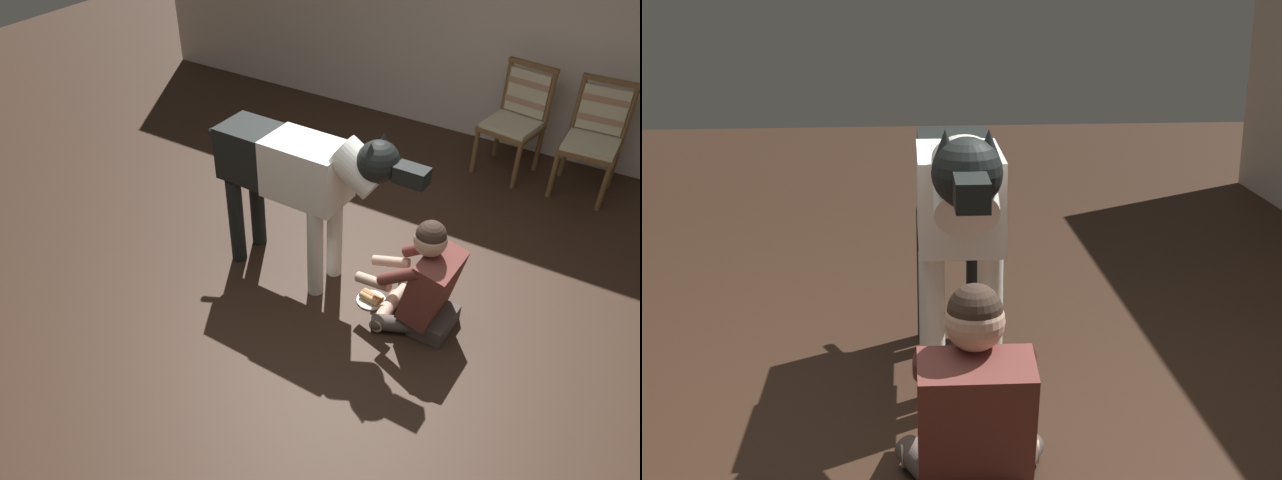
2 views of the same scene
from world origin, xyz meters
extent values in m
plane|color=#342116|center=(0.00, 0.00, 0.00)|extent=(14.78, 14.78, 0.00)
cube|color=beige|center=(0.00, 3.12, 1.30)|extent=(8.54, 0.10, 2.60)
cylinder|color=brown|center=(0.37, 2.30, 0.21)|extent=(0.04, 0.04, 0.42)
cylinder|color=brown|center=(-0.04, 2.37, 0.21)|extent=(0.04, 0.04, 0.42)
cylinder|color=brown|center=(0.44, 2.71, 0.21)|extent=(0.04, 0.04, 0.42)
cylinder|color=brown|center=(0.03, 2.78, 0.21)|extent=(0.04, 0.04, 0.42)
cube|color=brown|center=(0.20, 2.54, 0.44)|extent=(0.53, 0.53, 0.04)
cube|color=beige|center=(0.20, 2.54, 0.48)|extent=(0.49, 0.49, 0.04)
cylinder|color=brown|center=(0.44, 2.71, 0.72)|extent=(0.04, 0.04, 0.52)
cylinder|color=brown|center=(0.03, 2.78, 0.72)|extent=(0.04, 0.04, 0.52)
cube|color=brown|center=(0.24, 2.75, 0.96)|extent=(0.46, 0.12, 0.04)
cube|color=beige|center=(0.24, 2.75, 0.71)|extent=(0.38, 0.11, 0.40)
cube|color=#A77A61|center=(0.24, 2.75, 0.80)|extent=(0.39, 0.12, 0.06)
cube|color=#A77A61|center=(0.24, 2.75, 0.62)|extent=(0.39, 0.12, 0.06)
cylinder|color=brown|center=(1.10, 2.34, 0.21)|extent=(0.04, 0.04, 0.42)
cylinder|color=brown|center=(0.69, 2.33, 0.21)|extent=(0.04, 0.04, 0.42)
cylinder|color=brown|center=(1.09, 2.75, 0.21)|extent=(0.04, 0.04, 0.42)
cylinder|color=brown|center=(0.68, 2.74, 0.21)|extent=(0.04, 0.04, 0.42)
cube|color=brown|center=(0.89, 2.54, 0.44)|extent=(0.47, 0.47, 0.04)
cube|color=beige|center=(0.89, 2.54, 0.48)|extent=(0.43, 0.43, 0.04)
cylinder|color=brown|center=(1.09, 2.75, 0.72)|extent=(0.04, 0.04, 0.52)
cylinder|color=brown|center=(0.68, 2.74, 0.72)|extent=(0.04, 0.04, 0.52)
cube|color=brown|center=(0.89, 2.75, 0.96)|extent=(0.46, 0.06, 0.04)
cube|color=beige|center=(0.89, 2.75, 0.71)|extent=(0.38, 0.06, 0.40)
cube|color=#A77A61|center=(0.89, 2.75, 0.80)|extent=(0.39, 0.07, 0.06)
cube|color=#A77A61|center=(0.89, 2.75, 0.62)|extent=(0.39, 0.07, 0.06)
cube|color=#50453F|center=(0.51, 0.29, 0.06)|extent=(0.25, 0.34, 0.12)
cylinder|color=#50453F|center=(0.34, 0.13, 0.07)|extent=(0.41, 0.26, 0.11)
cylinder|color=beige|center=(0.19, 0.21, 0.06)|extent=(0.11, 0.36, 0.09)
cylinder|color=#50453F|center=(0.35, 0.44, 0.07)|extent=(0.41, 0.27, 0.11)
cylinder|color=beige|center=(0.20, 0.38, 0.06)|extent=(0.12, 0.37, 0.09)
cube|color=brown|center=(0.46, 0.29, 0.35)|extent=(0.31, 0.40, 0.49)
cylinder|color=brown|center=(0.30, 0.12, 0.47)|extent=(0.29, 0.08, 0.24)
cylinder|color=beige|center=(0.10, 0.17, 0.30)|extent=(0.28, 0.11, 0.12)
cylinder|color=brown|center=(0.30, 0.46, 0.47)|extent=(0.29, 0.08, 0.24)
cylinder|color=beige|center=(0.10, 0.42, 0.30)|extent=(0.28, 0.11, 0.12)
sphere|color=beige|center=(0.41, 0.29, 0.69)|extent=(0.21, 0.21, 0.21)
sphere|color=#3A2A20|center=(0.41, 0.29, 0.73)|extent=(0.19, 0.19, 0.19)
cylinder|color=white|center=(-0.35, 0.42, 0.35)|extent=(0.11, 0.11, 0.69)
cylinder|color=white|center=(-0.36, 0.17, 0.35)|extent=(0.11, 0.11, 0.69)
cylinder|color=black|center=(-1.05, 0.43, 0.35)|extent=(0.11, 0.11, 0.69)
cylinder|color=black|center=(-1.05, 0.18, 0.35)|extent=(0.11, 0.11, 0.69)
cube|color=white|center=(-0.50, 0.30, 0.89)|extent=(0.55, 0.36, 0.40)
cube|color=black|center=(-0.92, 0.31, 0.89)|extent=(0.48, 0.35, 0.38)
cylinder|color=white|center=(-0.11, 0.30, 1.03)|extent=(0.40, 0.26, 0.38)
sphere|color=black|center=(0.02, 0.29, 1.12)|extent=(0.27, 0.27, 0.27)
cube|color=black|center=(0.24, 0.29, 1.10)|extent=(0.20, 0.12, 0.11)
cone|color=black|center=(0.01, 0.37, 1.22)|extent=(0.10, 0.10, 0.12)
cone|color=black|center=(0.01, 0.21, 1.22)|extent=(0.10, 0.10, 0.12)
cylinder|color=black|center=(-1.18, 0.31, 0.85)|extent=(0.35, 0.06, 0.23)
cylinder|color=white|center=(0.03, 0.29, 0.01)|extent=(0.21, 0.21, 0.01)
cylinder|color=tan|center=(0.03, 0.27, 0.04)|extent=(0.16, 0.07, 0.05)
cylinder|color=tan|center=(0.03, 0.32, 0.04)|extent=(0.16, 0.07, 0.05)
cylinder|color=#A84931|center=(0.03, 0.29, 0.04)|extent=(0.17, 0.06, 0.04)
camera|label=1|loc=(1.49, -2.67, 2.99)|focal=35.19mm
camera|label=2|loc=(3.20, 0.03, 1.85)|focal=49.89mm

